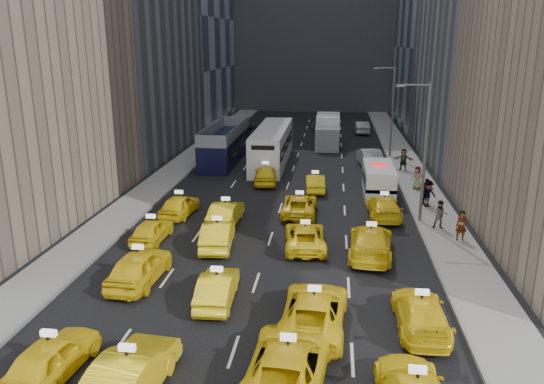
{
  "coord_description": "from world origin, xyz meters",
  "views": [
    {
      "loc": [
        3.51,
        -21.45,
        11.46
      ],
      "look_at": [
        -0.27,
        11.12,
        2.0
      ],
      "focal_mm": 35.0,
      "sensor_mm": 36.0,
      "label": 1
    }
  ],
  "objects": [
    {
      "name": "ground",
      "position": [
        0.0,
        0.0,
        0.0
      ],
      "size": [
        160.0,
        160.0,
        0.0
      ],
      "primitive_type": "plane",
      "color": "black",
      "rests_on": "ground"
    },
    {
      "name": "sidewalk_west",
      "position": [
        -10.5,
        25.0,
        0.07
      ],
      "size": [
        3.0,
        90.0,
        0.15
      ],
      "primitive_type": "cube",
      "color": "gray",
      "rests_on": "ground"
    },
    {
      "name": "sidewalk_east",
      "position": [
        10.5,
        25.0,
        0.07
      ],
      "size": [
        3.0,
        90.0,
        0.15
      ],
      "primitive_type": "cube",
      "color": "gray",
      "rests_on": "ground"
    },
    {
      "name": "curb_west",
      "position": [
        -9.05,
        25.0,
        0.09
      ],
      "size": [
        0.15,
        90.0,
        0.18
      ],
      "primitive_type": "cube",
      "color": "slate",
      "rests_on": "ground"
    },
    {
      "name": "curb_east",
      "position": [
        9.05,
        25.0,
        0.09
      ],
      "size": [
        0.15,
        90.0,
        0.18
      ],
      "primitive_type": "cube",
      "color": "slate",
      "rests_on": "ground"
    },
    {
      "name": "streetlight_near",
      "position": [
        9.18,
        12.0,
        4.92
      ],
      "size": [
        2.15,
        0.22,
        9.0
      ],
      "color": "#595B60",
      "rests_on": "ground"
    },
    {
      "name": "streetlight_far",
      "position": [
        9.18,
        32.0,
        4.92
      ],
      "size": [
        2.15,
        0.22,
        9.0
      ],
      "color": "#595B60",
      "rests_on": "ground"
    },
    {
      "name": "taxi_0",
      "position": [
        -6.05,
        -6.21,
        0.74
      ],
      "size": [
        2.2,
        4.49,
        1.47
      ],
      "primitive_type": "imported",
      "rotation": [
        0.0,
        0.0,
        3.03
      ],
      "color": "yellow",
      "rests_on": "ground"
    },
    {
      "name": "taxi_1",
      "position": [
        -2.9,
        -7.02,
        0.82
      ],
      "size": [
        2.21,
        5.15,
        1.65
      ],
      "primitive_type": "imported",
      "rotation": [
        0.0,
        0.0,
        3.05
      ],
      "color": "yellow",
      "rests_on": "ground"
    },
    {
      "name": "taxi_2",
      "position": [
        2.24,
        -5.76,
        0.81
      ],
      "size": [
        3.14,
        6.01,
        1.62
      ],
      "primitive_type": "imported",
      "rotation": [
        0.0,
        0.0,
        3.06
      ],
      "color": "yellow",
      "rests_on": "ground"
    },
    {
      "name": "taxi_4",
      "position": [
        -5.65,
        1.37,
        0.82
      ],
      "size": [
        2.18,
        4.93,
        1.65
      ],
      "primitive_type": "imported",
      "rotation": [
        0.0,
        0.0,
        3.09
      ],
      "color": "yellow",
      "rests_on": "ground"
    },
    {
      "name": "taxi_5",
      "position": [
        -1.45,
        -0.15,
        0.7
      ],
      "size": [
        1.66,
        4.29,
        1.39
      ],
      "primitive_type": "imported",
      "rotation": [
        0.0,
        0.0,
        3.19
      ],
      "color": "yellow",
      "rests_on": "ground"
    },
    {
      "name": "taxi_6",
      "position": [
        2.97,
        -1.88,
        0.77
      ],
      "size": [
        2.89,
        5.71,
        1.55
      ],
      "primitive_type": "imported",
      "rotation": [
        0.0,
        0.0,
        3.08
      ],
      "color": "yellow",
      "rests_on": "ground"
    },
    {
      "name": "taxi_7",
      "position": [
        7.31,
        -1.44,
        0.71
      ],
      "size": [
        2.03,
        4.9,
        1.42
      ],
      "primitive_type": "imported",
      "rotation": [
        0.0,
        0.0,
        3.15
      ],
      "color": "yellow",
      "rests_on": "ground"
    },
    {
      "name": "taxi_8",
      "position": [
        -6.89,
        6.78,
        0.67
      ],
      "size": [
        1.75,
        4.0,
        1.34
      ],
      "primitive_type": "imported",
      "rotation": [
        0.0,
        0.0,
        3.1
      ],
      "color": "yellow",
      "rests_on": "ground"
    },
    {
      "name": "taxi_9",
      "position": [
        -2.85,
        6.37,
        0.76
      ],
      "size": [
        2.06,
        4.75,
        1.52
      ],
      "primitive_type": "imported",
      "rotation": [
        0.0,
        0.0,
        3.24
      ],
      "color": "yellow",
      "rests_on": "ground"
    },
    {
      "name": "taxi_10",
      "position": [
        2.13,
        6.81,
        0.67
      ],
      "size": [
        2.63,
        5.01,
        1.35
      ],
      "primitive_type": "imported",
      "rotation": [
        0.0,
        0.0,
        3.23
      ],
      "color": "yellow",
      "rests_on": "ground"
    },
    {
      "name": "taxi_11",
      "position": [
        5.76,
        6.11,
        0.81
      ],
      "size": [
        2.71,
        5.74,
        1.62
      ],
      "primitive_type": "imported",
      "rotation": [
        0.0,
        0.0,
        3.06
      ],
      "color": "yellow",
      "rests_on": "ground"
    },
    {
      "name": "taxi_12",
      "position": [
        -6.59,
        11.58,
        0.72
      ],
      "size": [
        2.11,
        4.38,
        1.44
      ],
      "primitive_type": "imported",
      "rotation": [
        0.0,
        0.0,
        3.04
      ],
      "color": "yellow",
      "rests_on": "ground"
    },
    {
      "name": "taxi_13",
      "position": [
        -3.15,
        10.28,
        0.74
      ],
      "size": [
        1.73,
        4.56,
        1.48
      ],
      "primitive_type": "imported",
      "rotation": [
        0.0,
        0.0,
        3.11
      ],
      "color": "yellow",
      "rests_on": "ground"
    },
    {
      "name": "taxi_14",
      "position": [
        1.42,
        12.75,
        0.67
      ],
      "size": [
        2.23,
        4.83,
        1.34
      ],
      "primitive_type": "imported",
      "rotation": [
        0.0,
        0.0,
        3.14
      ],
      "color": "yellow",
      "rests_on": "ground"
    },
    {
      "name": "taxi_15",
      "position": [
        7.05,
        12.86,
        0.72
      ],
      "size": [
        2.19,
        5.04,
        1.44
      ],
      "primitive_type": "imported",
      "rotation": [
        0.0,
        0.0,
        3.18
      ],
      "color": "yellow",
      "rests_on": "ground"
    },
    {
      "name": "taxi_16",
      "position": [
        -1.88,
        20.4,
        0.78
      ],
      "size": [
        2.3,
        4.74,
        1.56
      ],
      "primitive_type": "imported",
      "rotation": [
        0.0,
        0.0,
        3.24
      ],
      "color": "yellow",
      "rests_on": "ground"
    },
    {
      "name": "taxi_17",
      "position": [
        2.25,
        18.69,
        0.66
      ],
      "size": [
        1.71,
        4.11,
        1.32
      ],
      "primitive_type": "imported",
      "rotation": [
        0.0,
        0.0,
        3.22
      ],
      "color": "yellow",
      "rests_on": "ground"
    },
    {
      "name": "nypd_van",
      "position": [
        7.09,
        18.32,
        1.1
      ],
      "size": [
        2.46,
        5.77,
        2.44
      ],
      "rotation": [
        0.0,
        0.0,
        -0.04
      ],
      "color": "white",
      "rests_on": "ground"
    },
    {
      "name": "double_decker",
      "position": [
        -6.88,
        28.42,
        1.75
      ],
      "size": [
        3.04,
        12.17,
        3.52
      ],
      "rotation": [
        0.0,
        0.0,
        0.02
      ],
      "color": "black",
      "rests_on": "ground"
    },
    {
      "name": "city_bus",
      "position": [
        -2.2,
        27.91,
        1.72
      ],
      "size": [
        3.23,
        13.47,
        3.46
      ],
      "rotation": [
        0.0,
        0.0,
        -0.03
      ],
      "color": "silver",
      "rests_on": "ground"
    },
    {
      "name": "box_truck",
      "position": [
        2.94,
        37.11,
        1.67
      ],
      "size": [
        3.26,
        7.63,
        3.39
      ],
      "rotation": [
        0.0,
        0.0,
        -0.1
      ],
      "color": "silver",
      "rests_on": "ground"
    },
    {
      "name": "misc_car_0",
      "position": [
        6.97,
        28.02,
        0.83
      ],
      "size": [
        2.44,
        5.24,
        1.66
      ],
      "primitive_type": "imported",
      "rotation": [
        0.0,
        0.0,
        3.28
      ],
      "color": "#9D9FA4",
      "rests_on": "ground"
    },
    {
      "name": "misc_car_1",
      "position": [
        -6.37,
        41.69,
        0.71
      ],
      "size": [
        2.63,
        5.24,
        1.42
      ],
      "primitive_type": "imported",
      "rotation": [
        0.0,
        0.0,
        3.09
      ],
      "color": "black",
      "rests_on": "ground"
    },
    {
      "name": "misc_car_2",
      "position": [
        2.07,
        47.24,
        0.78
      ],
      "size": [
        2.83,
        5.59,
        1.56
      ],
      "primitive_type": "imported",
      "rotation": [
        0.0,
        0.0,
        3.27
      ],
      "color": "slate",
      "rests_on": "ground"
    },
    {
      "name": "misc_car_3",
      "position": [
        -2.7,
        42.6,
        0.68
      ],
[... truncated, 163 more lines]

